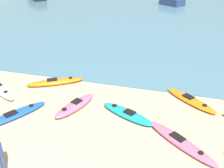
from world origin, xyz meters
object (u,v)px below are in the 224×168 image
(kayak_on_sand_1, at_px, (190,100))
(kayak_on_sand_8, at_px, (180,142))
(kayak_on_sand_9, at_px, (55,82))
(moored_boat_4, at_px, (172,2))
(kayak_on_sand_5, at_px, (127,114))
(kayak_on_sand_0, at_px, (75,105))
(kayak_on_sand_6, at_px, (14,115))

(kayak_on_sand_1, relative_size, kayak_on_sand_8, 0.91)
(kayak_on_sand_9, distance_m, moored_boat_4, 26.77)
(kayak_on_sand_5, distance_m, moored_boat_4, 28.42)
(kayak_on_sand_0, bearing_deg, kayak_on_sand_8, -14.62)
(kayak_on_sand_9, bearing_deg, kayak_on_sand_8, -25.25)
(kayak_on_sand_1, xyz_separation_m, kayak_on_sand_9, (-7.77, -0.07, 0.03))
(kayak_on_sand_0, xyz_separation_m, moored_boat_4, (2.72, 28.44, 0.37))
(kayak_on_sand_6, relative_size, moored_boat_4, 0.87)
(kayak_on_sand_5, xyz_separation_m, kayak_on_sand_6, (-5.21, -1.51, -0.02))
(kayak_on_sand_1, relative_size, kayak_on_sand_5, 0.99)
(kayak_on_sand_1, bearing_deg, kayak_on_sand_0, -158.61)
(kayak_on_sand_9, height_order, moored_boat_4, moored_boat_4)
(kayak_on_sand_6, height_order, moored_boat_4, moored_boat_4)
(kayak_on_sand_6, height_order, kayak_on_sand_8, kayak_on_sand_8)
(kayak_on_sand_5, bearing_deg, kayak_on_sand_1, 36.60)
(kayak_on_sand_5, distance_m, kayak_on_sand_9, 5.28)
(moored_boat_4, bearing_deg, kayak_on_sand_0, -95.45)
(kayak_on_sand_1, distance_m, kayak_on_sand_8, 3.58)
(kayak_on_sand_0, xyz_separation_m, kayak_on_sand_9, (-2.16, 2.13, -0.01))
(moored_boat_4, bearing_deg, kayak_on_sand_8, -85.13)
(kayak_on_sand_8, bearing_deg, kayak_on_sand_9, 154.75)
(kayak_on_sand_1, relative_size, kayak_on_sand_9, 0.92)
(kayak_on_sand_8, distance_m, moored_boat_4, 29.92)
(kayak_on_sand_0, xyz_separation_m, kayak_on_sand_6, (-2.52, -1.49, -0.05))
(kayak_on_sand_6, relative_size, kayak_on_sand_9, 1.01)
(kayak_on_sand_0, xyz_separation_m, kayak_on_sand_1, (5.61, 2.20, -0.04))
(kayak_on_sand_5, height_order, moored_boat_4, moored_boat_4)
(kayak_on_sand_1, height_order, kayak_on_sand_5, kayak_on_sand_5)
(kayak_on_sand_5, relative_size, kayak_on_sand_8, 0.92)
(kayak_on_sand_9, bearing_deg, kayak_on_sand_0, -44.56)
(kayak_on_sand_9, bearing_deg, moored_boat_4, 79.50)
(kayak_on_sand_1, relative_size, kayak_on_sand_6, 0.91)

